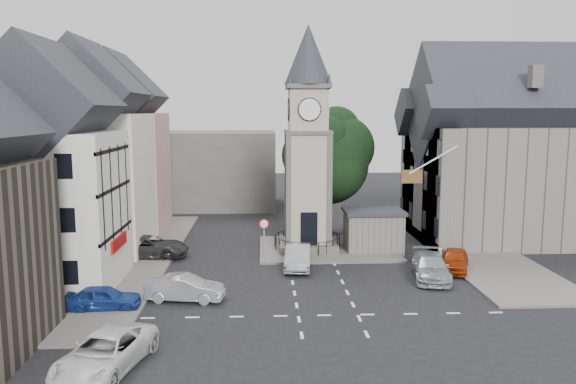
{
  "coord_description": "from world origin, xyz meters",
  "views": [
    {
      "loc": [
        -3.21,
        -32.44,
        10.2
      ],
      "look_at": [
        -1.56,
        5.0,
        4.77
      ],
      "focal_mm": 35.0,
      "sensor_mm": 36.0,
      "label": 1
    }
  ],
  "objects_px": {
    "car_east_red": "(454,260)",
    "stone_shelter": "(373,230)",
    "car_west_blue": "(104,298)",
    "pedestrian": "(439,259)",
    "clock_tower": "(308,140)"
  },
  "relations": [
    {
      "from": "car_east_red",
      "to": "stone_shelter",
      "type": "bearing_deg",
      "value": 149.91
    },
    {
      "from": "car_west_blue",
      "to": "car_east_red",
      "type": "xyz_separation_m",
      "value": [
        20.54,
        6.33,
        0.06
      ]
    },
    {
      "from": "stone_shelter",
      "to": "car_east_red",
      "type": "xyz_separation_m",
      "value": [
        4.24,
        -5.38,
        -0.84
      ]
    },
    {
      "from": "car_east_red",
      "to": "pedestrian",
      "type": "xyz_separation_m",
      "value": [
        -1.04,
        -0.12,
        0.07
      ]
    },
    {
      "from": "clock_tower",
      "to": "car_west_blue",
      "type": "distance_m",
      "value": 18.36
    },
    {
      "from": "stone_shelter",
      "to": "car_east_red",
      "type": "distance_m",
      "value": 6.9
    },
    {
      "from": "car_west_blue",
      "to": "pedestrian",
      "type": "height_order",
      "value": "pedestrian"
    },
    {
      "from": "stone_shelter",
      "to": "pedestrian",
      "type": "relative_size",
      "value": 2.76
    },
    {
      "from": "car_east_red",
      "to": "pedestrian",
      "type": "distance_m",
      "value": 1.05
    },
    {
      "from": "clock_tower",
      "to": "stone_shelter",
      "type": "relative_size",
      "value": 3.78
    },
    {
      "from": "car_west_blue",
      "to": "pedestrian",
      "type": "distance_m",
      "value": 20.46
    },
    {
      "from": "stone_shelter",
      "to": "clock_tower",
      "type": "bearing_deg",
      "value": 174.16
    },
    {
      "from": "clock_tower",
      "to": "car_west_blue",
      "type": "height_order",
      "value": "clock_tower"
    },
    {
      "from": "clock_tower",
      "to": "pedestrian",
      "type": "distance_m",
      "value": 12.4
    },
    {
      "from": "stone_shelter",
      "to": "car_east_red",
      "type": "bearing_deg",
      "value": -51.73
    }
  ]
}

